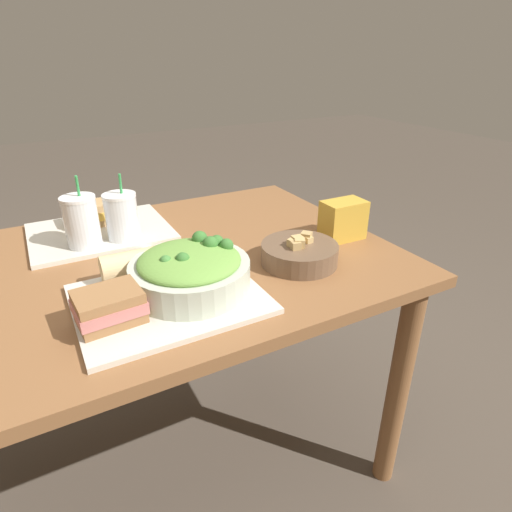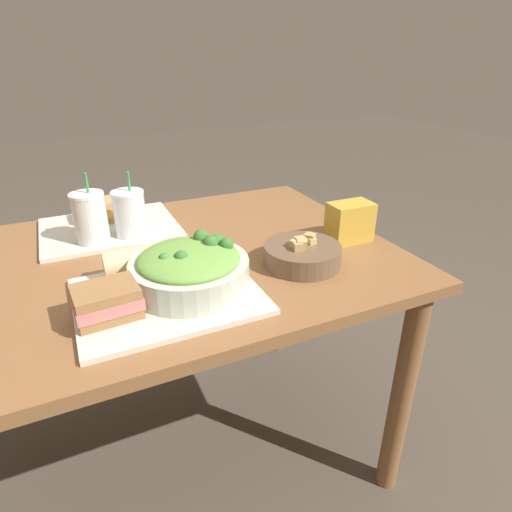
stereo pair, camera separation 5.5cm
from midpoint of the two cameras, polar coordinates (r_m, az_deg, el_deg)
ground_plane at (r=1.58m, az=-10.38°, el=-24.87°), size 12.00×12.00×0.00m
dining_table at (r=1.17m, az=-12.82°, el=-4.95°), size 1.30×0.85×0.73m
tray_near at (r=0.94m, az=-10.06°, el=-5.28°), size 0.38×0.32×0.01m
tray_far at (r=1.34m, az=-17.81°, el=3.53°), size 0.38×0.32×0.01m
salad_bowl at (r=0.94m, az=-7.16°, el=-1.59°), size 0.26×0.26×0.11m
soup_bowl at (r=1.07m, az=7.64°, el=0.26°), size 0.19×0.19×0.07m
sandwich_near at (r=0.88m, az=-17.61°, el=-5.83°), size 0.13×0.11×0.06m
baguette_near at (r=1.02m, az=-13.43°, el=-0.49°), size 0.17×0.07×0.07m
sandwich_far at (r=1.38m, az=-18.60°, el=5.81°), size 0.14×0.10×0.06m
drink_cup_dark at (r=1.22m, az=-20.03°, el=4.64°), size 0.09×0.09×0.19m
drink_cup_red at (r=1.24m, az=-15.16°, el=5.33°), size 0.09×0.09×0.18m
chip_bag at (r=1.22m, az=13.66°, el=4.40°), size 0.12×0.08×0.11m
napkin_folded at (r=1.14m, az=-13.79°, el=-0.16°), size 0.18×0.15×0.00m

